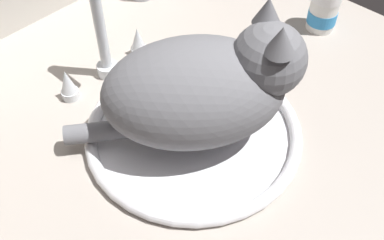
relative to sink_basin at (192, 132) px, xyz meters
The scene contains 5 objects.
countertop 5.38cm from the sink_basin, 85.47° to the left, with size 107.13×83.84×3.00cm, color #ADA399.
sink_basin is the anchor object (origin of this frame).
faucet 23.16cm from the sink_basin, 90.00° to the left, with size 19.97×9.74×22.91cm.
cat 10.22cm from the sink_basin, 38.16° to the right, with size 34.16×32.60×21.55cm.
pill_bottle 40.80cm from the sink_basin, ahead, with size 6.18×6.18×8.85cm.
Camera 1 is at (-36.58, -38.99, 61.94)cm, focal length 42.79 mm.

